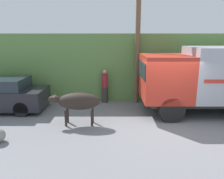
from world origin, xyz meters
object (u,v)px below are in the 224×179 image
at_px(pedestrian_on_hill, 104,84).
at_px(utility_pole, 137,35).
at_px(brown_cow, 77,102).
at_px(cargo_truck, 220,77).

distance_m(pedestrian_on_hill, utility_pole, 3.00).
relative_size(brown_cow, pedestrian_on_hill, 1.15).
xyz_separation_m(cargo_truck, utility_pole, (-3.49, 1.74, 1.78)).
relative_size(cargo_truck, utility_pole, 1.00).
relative_size(brown_cow, utility_pole, 0.30).
xyz_separation_m(cargo_truck, pedestrian_on_hill, (-5.15, 1.73, -0.72)).
relative_size(cargo_truck, brown_cow, 3.33).
relative_size(cargo_truck, pedestrian_on_hill, 3.82).
distance_m(brown_cow, pedestrian_on_hill, 3.13).
relative_size(pedestrian_on_hill, utility_pole, 0.26).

